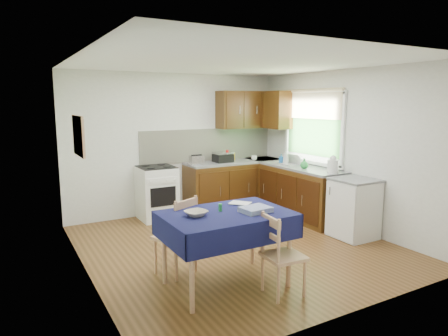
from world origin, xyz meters
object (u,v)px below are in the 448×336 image
chair_near (280,252)px  sandwich_press (223,157)px  chair_far (178,233)px  dish_rack (293,163)px  dining_table (226,222)px  kettle (333,165)px  toaster (197,160)px

chair_near → sandwich_press: bearing=-14.3°
chair_far → dish_rack: size_ratio=2.30×
chair_far → sandwich_press: size_ratio=2.88×
sandwich_press → dining_table: bearing=-134.6°
sandwich_press → kettle: size_ratio=1.15×
dish_rack → sandwich_press: bearing=153.9°
chair_near → toaster: bearing=-5.2°
chair_far → toaster: toaster is taller
dish_rack → dining_table: bearing=-125.0°
kettle → dining_table: bearing=-159.6°
toaster → kettle: 2.34m
sandwich_press → kettle: kettle is taller
kettle → toaster: bearing=128.8°
toaster → kettle: (1.47, -1.82, 0.04)m
toaster → kettle: kettle is taller
dining_table → dish_rack: size_ratio=3.37×
dining_table → chair_near: (0.37, -0.47, -0.25)m
dining_table → kettle: 2.59m
toaster → kettle: bearing=-62.1°
sandwich_press → kettle: (0.90, -1.88, 0.03)m
chair_far → toaster: bearing=-144.7°
chair_far → sandwich_press: bearing=-153.8°
dining_table → sandwich_press: size_ratio=4.22×
chair_far → kettle: size_ratio=3.30×
dish_rack → kettle: kettle is taller
toaster → dish_rack: 1.71m
toaster → sandwich_press: size_ratio=0.73×
dining_table → chair_far: size_ratio=1.46×
chair_near → toaster: 3.29m
sandwich_press → kettle: bearing=-80.3°
dish_rack → kettle: 1.00m
dining_table → toaster: 2.89m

